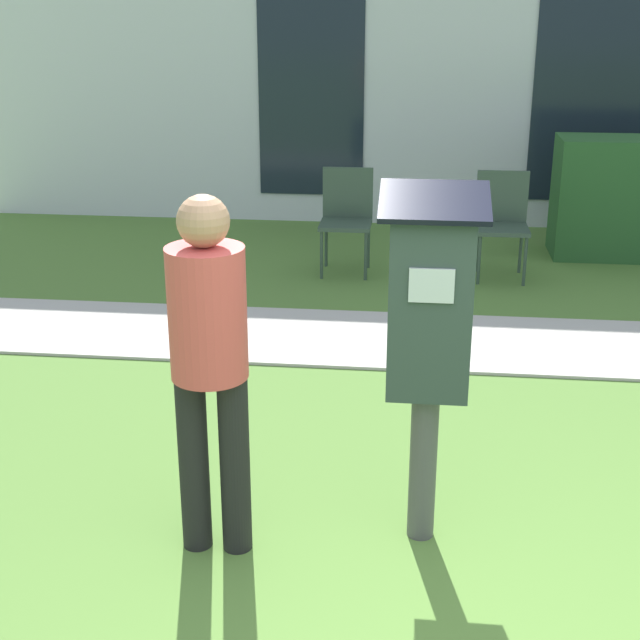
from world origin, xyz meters
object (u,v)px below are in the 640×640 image
person_standing (209,351)px  outdoor_chair_left (347,212)px  parking_meter (429,324)px  outdoor_chair_middle (502,216)px

person_standing → outdoor_chair_left: size_ratio=1.76×
parking_meter → outdoor_chair_middle: size_ratio=1.77×
parking_meter → outdoor_chair_middle: parking_meter is taller
outdoor_chair_middle → outdoor_chair_left: bearing=-164.9°
person_standing → outdoor_chair_middle: person_standing is taller
parking_meter → outdoor_chair_middle: 4.18m
outdoor_chair_left → outdoor_chair_middle: size_ratio=1.00×
person_standing → outdoor_chair_middle: 4.58m
outdoor_chair_left → parking_meter: bearing=-57.5°
parking_meter → outdoor_chair_left: (-0.68, 4.11, -0.49)m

